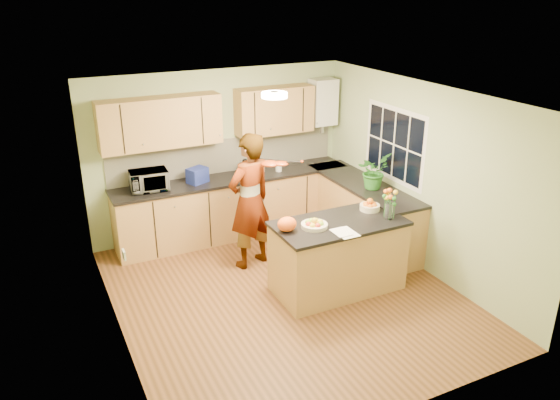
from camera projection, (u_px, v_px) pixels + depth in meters
name	position (u px, v px, depth m)	size (l,w,h in m)	color
floor	(285.00, 295.00, 6.85)	(4.50, 4.50, 0.00)	#543418
ceiling	(286.00, 96.00, 5.93)	(4.00, 4.50, 0.02)	silver
wall_back	(219.00, 153.00, 8.27)	(4.00, 0.02, 2.50)	#9BB07D
wall_front	(408.00, 294.00, 4.51)	(4.00, 0.02, 2.50)	#9BB07D
wall_left	(111.00, 235.00, 5.57)	(0.02, 4.50, 2.50)	#9BB07D
wall_right	(421.00, 178.00, 7.21)	(0.02, 4.50, 2.50)	#9BB07D
back_counter	(234.00, 206.00, 8.35)	(3.64, 0.62, 0.94)	#AB8344
right_counter	(362.00, 213.00, 8.08)	(0.62, 2.24, 0.94)	#AB8344
splashback	(226.00, 155.00, 8.31)	(3.60, 0.02, 0.52)	#EEE8CF
upper_cabinets	(210.00, 117.00, 7.83)	(3.20, 0.34, 0.70)	#AB8344
boiler	(323.00, 102.00, 8.59)	(0.40, 0.30, 0.86)	silver
window_right	(394.00, 145.00, 7.59)	(0.01, 1.30, 1.05)	silver
light_switch	(124.00, 255.00, 5.06)	(0.02, 0.09, 0.09)	silver
ceiling_lamp	(274.00, 95.00, 6.19)	(0.30, 0.30, 0.07)	#FFEABF
peninsula_island	(338.00, 256.00, 6.83)	(1.62, 0.83, 0.93)	#AB8344
fruit_dish	(314.00, 224.00, 6.50)	(0.32, 0.32, 0.11)	beige
orange_bowl	(370.00, 205.00, 6.98)	(0.26, 0.26, 0.15)	beige
flower_vase	(390.00, 196.00, 6.64)	(0.24, 0.24, 0.45)	silver
orange_bag	(287.00, 224.00, 6.38)	(0.23, 0.20, 0.18)	#FF5A15
papers	(346.00, 232.00, 6.36)	(0.22, 0.31, 0.01)	white
violinist	(250.00, 201.00, 7.27)	(0.68, 0.45, 1.87)	#E8AF8E
violin	(270.00, 164.00, 6.96)	(0.56, 0.22, 0.11)	#531705
microwave	(149.00, 180.00, 7.60)	(0.52, 0.35, 0.29)	silver
blue_box	(197.00, 175.00, 7.90)	(0.28, 0.20, 0.22)	navy
kettle	(245.00, 167.00, 8.20)	(0.16, 0.16, 0.30)	#B3B3B8
jar_cream	(261.00, 166.00, 8.37)	(0.11, 0.11, 0.17)	beige
jar_white	(279.00, 166.00, 8.39)	(0.10, 0.10, 0.15)	silver
potted_plant	(373.00, 171.00, 7.64)	(0.46, 0.39, 0.51)	#2B7326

